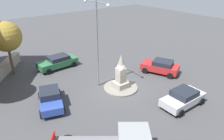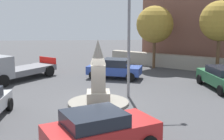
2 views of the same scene
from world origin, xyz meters
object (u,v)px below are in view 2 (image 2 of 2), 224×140
streetlamp (129,9)px  car_red_parked_right (100,130)px  monument (98,75)px  corner_building (200,6)px  truck_grey_approaching (10,69)px  car_green_far_side (223,77)px  tree_near_wall (155,25)px  car_blue_parked_left (115,68)px  tree_mid_cluster (220,21)px

streetlamp → car_red_parked_right: (-1.81, -7.00, -4.22)m
monument → corner_building: 17.48m
streetlamp → truck_grey_approaching: bearing=151.4°
monument → car_green_far_side: (8.02, 2.72, -0.81)m
tree_near_wall → monument: bearing=-115.9°
car_blue_parked_left → tree_mid_cluster: (8.17, 0.81, 3.45)m
truck_grey_approaching → tree_near_wall: (11.27, 4.84, 2.92)m
car_red_parked_right → tree_mid_cluster: size_ratio=0.75×
monument → car_red_parked_right: 5.69m
truck_grey_approaching → tree_near_wall: size_ratio=1.05×
corner_building → tree_mid_cluster: bearing=-95.8°
monument → corner_building: corner_building is taller
car_blue_parked_left → truck_grey_approaching: (-7.50, -0.75, 0.17)m
truck_grey_approaching → corner_building: bearing=26.0°
tree_mid_cluster → car_green_far_side: bearing=-108.1°
truck_grey_approaching → corner_building: size_ratio=0.52×
car_red_parked_right → tree_mid_cluster: tree_mid_cluster is taller
monument → corner_building: (10.16, 13.67, 3.94)m
car_red_parked_right → truck_grey_approaching: truck_grey_approaching is taller
car_red_parked_right → corner_building: 22.34m
tree_near_wall → car_blue_parked_left: bearing=-132.7°
monument → tree_near_wall: 11.92m
car_green_far_side → tree_mid_cluster: size_ratio=0.79×
monument → corner_building: bearing=53.4°
car_green_far_side → corner_building: 12.12m
monument → tree_mid_cluster: 12.24m
tree_mid_cluster → monument: bearing=-142.7°
streetlamp → car_green_far_side: size_ratio=1.81×
car_green_far_side → tree_near_wall: tree_near_wall is taller
corner_building → streetlamp: bearing=-124.3°
corner_building → tree_mid_cluster: (-0.65, -6.41, -1.31)m
car_blue_parked_left → tree_near_wall: tree_near_wall is taller
tree_mid_cluster → streetlamp: bearing=-142.7°
truck_grey_approaching → tree_near_wall: bearing=23.2°
streetlamp → car_blue_parked_left: (-0.43, 5.09, -4.25)m
car_green_far_side → tree_mid_cluster: (1.48, 4.54, 3.43)m
truck_grey_approaching → corner_building: corner_building is taller
truck_grey_approaching → tree_mid_cluster: size_ratio=0.99×
car_red_parked_right → tree_mid_cluster: (9.55, 12.89, 3.42)m
streetlamp → corner_building: (8.39, 12.31, 0.52)m
streetlamp → car_red_parked_right: 8.37m
corner_building → car_green_far_side: bearing=-101.0°
car_green_far_side → car_blue_parked_left: car_blue_parked_left is taller
car_green_far_side → car_blue_parked_left: 7.66m
monument → tree_near_wall: tree_near_wall is taller
monument → car_red_parked_right: monument is taller
streetlamp → car_green_far_side: (6.26, 1.36, -4.23)m
streetlamp → truck_grey_approaching: size_ratio=1.43×
tree_near_wall → streetlamp: bearing=-110.0°
streetlamp → tree_mid_cluster: (7.74, 5.89, -0.80)m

